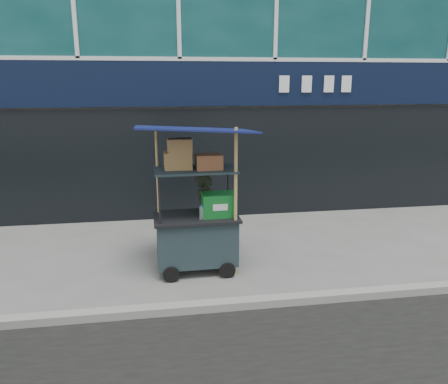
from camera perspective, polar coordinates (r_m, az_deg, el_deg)
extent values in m
plane|color=#62625D|center=(6.22, -2.83, -14.32)|extent=(80.00, 80.00, 0.00)
cube|color=gray|center=(6.02, -2.63, -14.73)|extent=(80.00, 0.18, 0.12)
cube|color=black|center=(9.30, -5.72, 13.84)|extent=(15.68, 0.06, 0.90)
cube|color=black|center=(9.51, -5.48, 3.55)|extent=(15.68, 0.04, 2.40)
cube|color=#1B2A2F|center=(7.01, -3.62, -6.24)|extent=(1.26, 0.75, 0.72)
cylinder|color=black|center=(6.79, -6.90, -10.68)|extent=(0.25, 0.06, 0.25)
cylinder|color=black|center=(6.88, 0.47, -10.21)|extent=(0.25, 0.06, 0.25)
cube|color=black|center=(6.89, -3.67, -3.26)|extent=(1.34, 0.83, 0.04)
cylinder|color=black|center=(6.45, -8.44, -1.23)|extent=(0.03, 0.03, 0.78)
cylinder|color=black|center=(6.57, 1.52, -0.77)|extent=(0.03, 0.03, 0.78)
cylinder|color=black|center=(7.05, -8.60, 0.12)|extent=(0.03, 0.03, 0.78)
cylinder|color=black|center=(7.16, 0.53, 0.52)|extent=(0.03, 0.03, 0.78)
cube|color=#1B2A2F|center=(6.70, -3.77, 2.90)|extent=(1.26, 0.75, 0.03)
cylinder|color=#A38B49|center=(6.60, 1.52, -1.63)|extent=(0.05, 0.05, 2.33)
cylinder|color=#A38B49|center=(7.09, -8.56, -1.09)|extent=(0.04, 0.04, 2.22)
cube|color=#0B1143|center=(6.60, -3.86, 8.19)|extent=(1.79, 1.27, 0.20)
cube|color=#10681E|center=(6.83, -0.74, -1.63)|extent=(0.52, 0.37, 0.36)
cylinder|color=silver|center=(6.66, -2.95, -2.76)|extent=(0.07, 0.07, 0.21)
cylinder|color=blue|center=(6.63, -2.96, -1.82)|extent=(0.03, 0.03, 0.02)
cube|color=olive|center=(6.70, -6.05, 4.12)|extent=(0.42, 0.32, 0.26)
cube|color=olive|center=(6.65, -1.96, 3.97)|extent=(0.40, 0.30, 0.23)
cube|color=olive|center=(6.64, -5.82, 6.07)|extent=(0.37, 0.28, 0.21)
imported|color=black|center=(7.16, -2.30, -3.36)|extent=(0.58, 0.69, 1.61)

